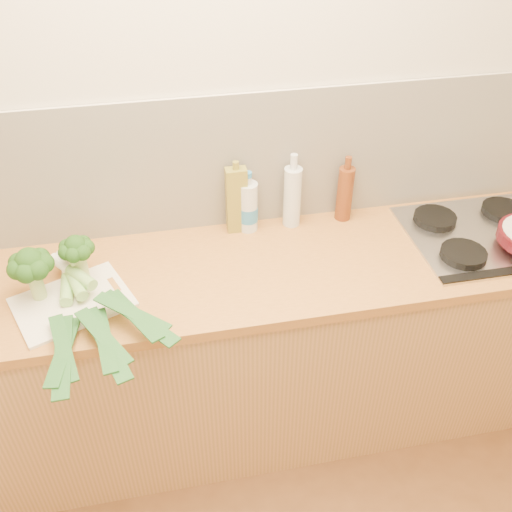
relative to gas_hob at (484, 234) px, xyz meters
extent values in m
plane|color=beige|center=(-1.02, 0.30, 0.39)|extent=(3.50, 0.00, 3.50)
cube|color=silver|center=(-1.02, 0.29, 0.26)|extent=(3.20, 0.02, 0.54)
cube|color=#B8824C|center=(-1.02, 0.00, -0.48)|extent=(3.20, 0.60, 0.86)
cube|color=#B77836|center=(-1.02, 0.00, -0.03)|extent=(3.20, 0.62, 0.04)
cube|color=silver|center=(0.00, 0.00, -0.01)|extent=(0.58, 0.50, 0.01)
cylinder|color=black|center=(-0.15, -0.12, 0.01)|extent=(0.17, 0.17, 0.03)
cylinder|color=black|center=(-0.15, 0.12, 0.01)|extent=(0.17, 0.17, 0.03)
cylinder|color=black|center=(0.15, 0.12, 0.01)|extent=(0.17, 0.17, 0.03)
cube|color=white|center=(-1.56, -0.08, -0.01)|extent=(0.44, 0.39, 0.01)
cylinder|color=#9AB569|center=(-1.67, -0.03, 0.05)|extent=(0.05, 0.05, 0.10)
sphere|color=#13360E|center=(-1.67, -0.03, 0.15)|extent=(0.09, 0.09, 0.09)
sphere|color=#13360E|center=(-1.63, -0.03, 0.14)|extent=(0.07, 0.07, 0.07)
sphere|color=#13360E|center=(-1.64, 0.00, 0.14)|extent=(0.07, 0.07, 0.07)
sphere|color=#13360E|center=(-1.68, 0.01, 0.14)|extent=(0.07, 0.07, 0.07)
sphere|color=#13360E|center=(-1.71, -0.02, 0.14)|extent=(0.07, 0.07, 0.07)
sphere|color=#13360E|center=(-1.71, -0.05, 0.14)|extent=(0.07, 0.07, 0.07)
sphere|color=#13360E|center=(-1.68, -0.08, 0.14)|extent=(0.07, 0.07, 0.07)
sphere|color=#13360E|center=(-1.64, -0.07, 0.14)|extent=(0.07, 0.07, 0.07)
cylinder|color=#9AB569|center=(-1.53, 0.03, 0.05)|extent=(0.05, 0.05, 0.10)
sphere|color=#13360E|center=(-1.53, 0.03, 0.15)|extent=(0.08, 0.08, 0.08)
sphere|color=#13360E|center=(-1.49, 0.03, 0.13)|extent=(0.06, 0.06, 0.06)
sphere|color=#13360E|center=(-1.51, 0.06, 0.13)|extent=(0.06, 0.06, 0.06)
sphere|color=#13360E|center=(-1.53, 0.06, 0.13)|extent=(0.06, 0.06, 0.06)
sphere|color=#13360E|center=(-1.56, 0.04, 0.13)|extent=(0.06, 0.06, 0.06)
sphere|color=#13360E|center=(-1.56, 0.01, 0.13)|extent=(0.06, 0.06, 0.06)
sphere|color=#13360E|center=(-1.53, 0.00, 0.13)|extent=(0.06, 0.06, 0.06)
sphere|color=#13360E|center=(-1.51, 0.00, 0.13)|extent=(0.06, 0.06, 0.06)
cylinder|color=white|center=(-1.58, 0.08, 0.02)|extent=(0.04, 0.11, 0.04)
cylinder|color=#81B95C|center=(-1.58, -0.04, 0.02)|extent=(0.05, 0.14, 0.04)
cube|color=#1A481E|center=(-1.57, -0.33, 0.02)|extent=(0.09, 0.30, 0.02)
cube|color=#1A481E|center=(-1.57, -0.35, 0.02)|extent=(0.06, 0.34, 0.01)
cube|color=#1A481E|center=(-1.57, -0.32, 0.02)|extent=(0.11, 0.28, 0.02)
cylinder|color=white|center=(-1.58, 0.08, 0.04)|extent=(0.08, 0.13, 0.04)
cylinder|color=#81B95C|center=(-1.54, -0.04, 0.04)|extent=(0.09, 0.16, 0.04)
cube|color=#1A481E|center=(-1.45, -0.32, 0.04)|extent=(0.09, 0.30, 0.02)
cube|color=#1A481E|center=(-1.44, -0.34, 0.04)|extent=(0.16, 0.34, 0.01)
cube|color=#1A481E|center=(-1.45, -0.31, 0.04)|extent=(0.18, 0.26, 0.02)
cylinder|color=white|center=(-1.59, 0.06, 0.06)|extent=(0.09, 0.11, 0.04)
cylinder|color=#81B95C|center=(-1.52, -0.03, 0.06)|extent=(0.11, 0.13, 0.04)
cube|color=#1A481E|center=(-1.35, -0.25, 0.06)|extent=(0.18, 0.29, 0.02)
cube|color=#1A481E|center=(-1.34, -0.27, 0.06)|extent=(0.25, 0.30, 0.01)
cube|color=#1A481E|center=(-1.36, -0.24, 0.06)|extent=(0.24, 0.22, 0.02)
cube|color=olive|center=(-0.94, 0.24, 0.12)|extent=(0.08, 0.05, 0.27)
cylinder|color=olive|center=(-0.94, 0.24, 0.27)|extent=(0.02, 0.02, 0.03)
cylinder|color=silver|center=(-0.72, 0.24, 0.11)|extent=(0.07, 0.07, 0.25)
cylinder|color=silver|center=(-0.72, 0.24, 0.27)|extent=(0.03, 0.03, 0.06)
cylinder|color=#642F13|center=(-0.50, 0.24, 0.10)|extent=(0.06, 0.06, 0.23)
cylinder|color=#642F13|center=(-0.50, 0.24, 0.24)|extent=(0.03, 0.03, 0.05)
cylinder|color=silver|center=(-0.89, 0.24, 0.09)|extent=(0.08, 0.08, 0.21)
cylinder|color=silver|center=(-0.89, 0.24, 0.21)|extent=(0.03, 0.03, 0.03)
cylinder|color=#3180BB|center=(-0.89, 0.24, 0.06)|extent=(0.08, 0.08, 0.06)
camera|label=1|loc=(-1.23, -1.60, 1.30)|focal=40.00mm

